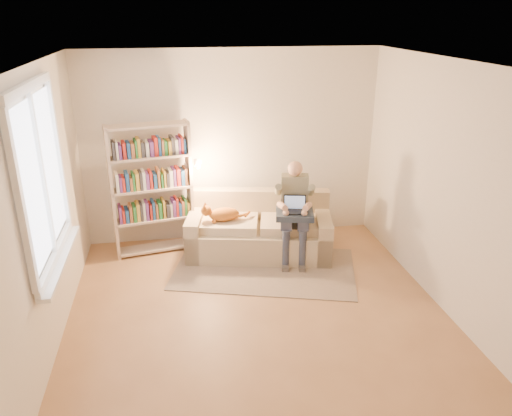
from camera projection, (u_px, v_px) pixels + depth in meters
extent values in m
plane|color=#996B45|center=(261.00, 323.00, 5.20)|extent=(4.50, 4.50, 0.00)
cube|color=white|center=(262.00, 65.00, 4.24)|extent=(4.00, 4.50, 0.02)
cube|color=silver|center=(39.00, 221.00, 4.41)|extent=(0.02, 4.50, 2.60)
cube|color=silver|center=(456.00, 195.00, 5.04)|extent=(0.02, 4.50, 2.60)
cube|color=silver|center=(232.00, 147.00, 6.78)|extent=(4.00, 0.02, 2.60)
cube|color=silver|center=(337.00, 359.00, 2.66)|extent=(4.00, 0.02, 2.60)
plane|color=white|center=(41.00, 176.00, 4.47)|extent=(0.00, 1.50, 1.50)
cube|color=white|center=(28.00, 86.00, 4.18)|extent=(0.05, 1.50, 0.08)
cube|color=white|center=(56.00, 255.00, 4.76)|extent=(0.05, 1.50, 0.08)
cube|color=white|center=(43.00, 176.00, 4.47)|extent=(0.04, 0.05, 1.50)
cube|color=white|center=(61.00, 259.00, 4.78)|extent=(0.12, 1.52, 0.04)
cube|color=tan|center=(259.00, 240.00, 6.62)|extent=(1.99, 1.21, 0.39)
cube|color=tan|center=(260.00, 203.00, 6.78)|extent=(1.86, 0.57, 0.40)
cube|color=tan|center=(196.00, 233.00, 6.62)|extent=(0.36, 0.86, 0.56)
cube|color=tan|center=(323.00, 235.00, 6.56)|extent=(0.36, 0.86, 0.56)
cube|color=beige|center=(227.00, 224.00, 6.50)|extent=(0.89, 0.71, 0.11)
cube|color=beige|center=(291.00, 225.00, 6.47)|extent=(0.89, 0.71, 0.11)
cube|color=gray|center=(294.00, 193.00, 6.37)|extent=(0.38, 0.26, 0.47)
sphere|color=tan|center=(295.00, 169.00, 6.24)|extent=(0.19, 0.19, 0.19)
cube|color=#353A4B|center=(286.00, 220.00, 6.27)|extent=(0.21, 0.41, 0.15)
cube|color=#353A4B|center=(303.00, 220.00, 6.27)|extent=(0.21, 0.41, 0.15)
cylinder|color=#353A4B|center=(286.00, 249.00, 6.22)|extent=(0.10, 0.10, 0.52)
cylinder|color=#353A4B|center=(302.00, 250.00, 6.21)|extent=(0.10, 0.10, 0.52)
ellipsoid|color=orange|center=(227.00, 214.00, 6.42)|extent=(0.43, 0.28, 0.18)
sphere|color=orange|center=(209.00, 211.00, 6.37)|extent=(0.14, 0.14, 0.14)
cylinder|color=orange|center=(243.00, 216.00, 6.47)|extent=(0.20, 0.08, 0.05)
cube|color=#242F40|center=(289.00, 214.00, 6.23)|extent=(0.53, 0.47, 0.08)
cube|color=black|center=(290.00, 211.00, 6.18)|extent=(0.31, 0.25, 0.02)
cube|color=black|center=(290.00, 202.00, 6.24)|extent=(0.28, 0.10, 0.18)
plane|color=#8CA5CC|center=(290.00, 202.00, 6.24)|extent=(0.26, 0.10, 0.25)
cube|color=#C8B197|center=(112.00, 194.00, 6.29)|extent=(0.08, 0.27, 1.74)
cube|color=#C8B197|center=(190.00, 186.00, 6.61)|extent=(0.08, 0.27, 1.74)
cube|color=#C8B197|center=(157.00, 247.00, 6.75)|extent=(1.07, 0.44, 0.03)
cube|color=#C8B197|center=(154.00, 218.00, 6.60)|extent=(1.07, 0.44, 0.03)
cube|color=#C8B197|center=(152.00, 188.00, 6.44)|extent=(1.07, 0.44, 0.03)
cube|color=#C8B197|center=(149.00, 156.00, 6.28)|extent=(1.07, 0.44, 0.03)
cube|color=#C8B197|center=(147.00, 125.00, 6.14)|extent=(1.07, 0.44, 0.03)
cube|color=#1E4C8C|center=(153.00, 210.00, 6.55)|extent=(0.91, 0.36, 0.21)
cube|color=#995933|center=(151.00, 179.00, 6.40)|extent=(0.91, 0.36, 0.21)
cube|color=#267233|center=(148.00, 147.00, 6.24)|extent=(0.91, 0.36, 0.21)
cylinder|color=beige|center=(184.00, 182.00, 6.56)|extent=(0.09, 0.09, 0.04)
cone|color=beige|center=(196.00, 164.00, 6.41)|extent=(0.14, 0.16, 0.15)
cube|color=gray|center=(265.00, 268.00, 6.28)|extent=(2.51, 1.89, 0.01)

